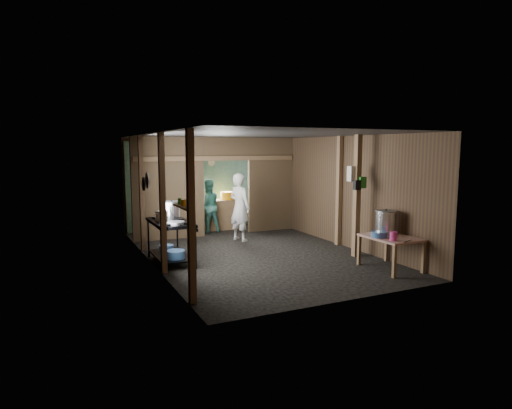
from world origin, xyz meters
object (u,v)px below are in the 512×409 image
stove_pot_large (172,209)px  yellow_tub (227,196)px  pink_bucket (394,236)px  stock_pot (386,223)px  cook (240,207)px  gas_range (171,242)px  prep_table (390,253)px

stove_pot_large → yellow_tub: size_ratio=0.90×
pink_bucket → yellow_tub: 5.75m
stock_pot → cook: size_ratio=0.29×
gas_range → stock_pot: (3.82, -1.97, 0.43)m
gas_range → stove_pot_large: stove_pot_large is taller
pink_bucket → cook: (-1.39, 3.95, 0.13)m
prep_table → stock_pot: stock_pot is taller
prep_table → yellow_tub: size_ratio=2.71×
prep_table → stove_pot_large: 4.55m
cook → stock_pot: bearing=-176.5°
stock_pot → stove_pot_large: bearing=145.6°
stove_pot_large → yellow_tub: (2.28, 2.56, -0.06)m
stove_pot_large → gas_range: bearing=-108.0°
gas_range → cook: size_ratio=0.86×
stock_pot → yellow_tub: (-1.37, 5.06, 0.10)m
stove_pot_large → pink_bucket: stove_pot_large is taller
prep_table → cook: bearing=113.7°
gas_range → pink_bucket: gas_range is taller
gas_range → stock_pot: size_ratio=3.00×
stock_pot → yellow_tub: bearing=105.2°
gas_range → prep_table: (3.71, -2.25, -0.11)m
stock_pot → cook: (-1.71, 3.36, -0.01)m
stove_pot_large → cook: 2.13m
prep_table → pink_bucket: bearing=-125.3°
stove_pot_large → stock_pot: (3.65, -2.50, -0.16)m
pink_bucket → cook: cook is taller
prep_table → stock_pot: (0.11, 0.28, 0.54)m
gas_range → stove_pot_large: bearing=72.0°
prep_table → cook: (-1.60, 3.64, 0.53)m
pink_bucket → cook: size_ratio=0.10×
stock_pot → yellow_tub: 5.25m
gas_range → yellow_tub: size_ratio=3.69×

